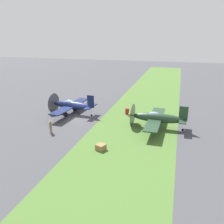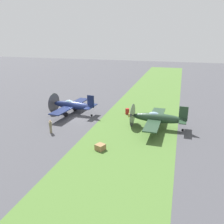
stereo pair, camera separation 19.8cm
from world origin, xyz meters
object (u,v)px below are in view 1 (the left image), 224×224
airplane_lead (72,105)px  supply_crate (101,147)px  fuel_drum (127,111)px  ground_crew_chief (51,126)px  airplane_wingman (157,118)px

airplane_lead → supply_crate: bearing=-137.4°
airplane_lead → fuel_drum: 8.62m
ground_crew_chief → fuel_drum: 12.51m
supply_crate → fuel_drum: bearing=-0.7°
airplane_wingman → fuel_drum: bearing=48.9°
airplane_lead → airplane_wingman: bearing=-95.7°
ground_crew_chief → airplane_wingman: bearing=108.2°
fuel_drum → supply_crate: size_ratio=1.00×
airplane_lead → ground_crew_chief: airplane_lead is taller
fuel_drum → airplane_wingman: bearing=-132.7°
airplane_lead → fuel_drum: (2.24, -8.27, -0.97)m
airplane_wingman → fuel_drum: 6.88m
airplane_wingman → supply_crate: airplane_wingman is taller
airplane_wingman → airplane_lead: bearing=81.4°
airplane_wingman → ground_crew_chief: bearing=114.2°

